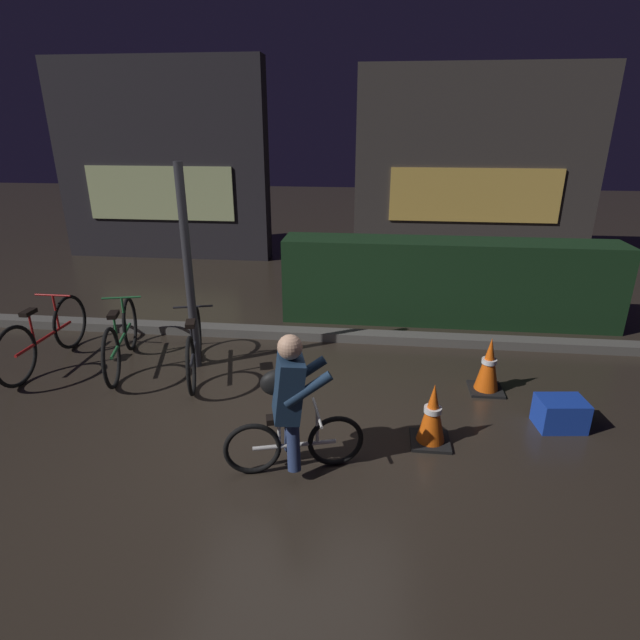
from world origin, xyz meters
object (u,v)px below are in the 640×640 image
parked_bike_center_left (194,346)px  blue_crate (560,413)px  street_post (188,271)px  cyclist (290,403)px  parked_bike_left_mid (121,339)px  parked_bike_leftmost (45,337)px  traffic_cone_far (489,366)px  traffic_cone_near (432,415)px

parked_bike_center_left → blue_crate: parked_bike_center_left is taller
street_post → cyclist: (1.47, -1.81, -0.57)m
parked_bike_left_mid → cyclist: (2.35, -1.71, 0.27)m
parked_bike_leftmost → parked_bike_left_mid: (0.94, 0.07, -0.01)m
cyclist → street_post: bearing=113.5°
parked_bike_leftmost → traffic_cone_far: 5.20m
parked_bike_leftmost → parked_bike_left_mid: 0.94m
parked_bike_center_left → traffic_cone_near: (2.63, -1.12, -0.05)m
street_post → parked_bike_left_mid: 1.22m
parked_bike_left_mid → cyclist: size_ratio=1.35×
parked_bike_leftmost → traffic_cone_far: parked_bike_leftmost is taller
parked_bike_left_mid → blue_crate: bearing=-114.4°
parked_bike_center_left → cyclist: size_ratio=1.27×
street_post → parked_bike_left_mid: size_ratio=1.43×
traffic_cone_near → traffic_cone_far: bearing=56.6°
traffic_cone_far → parked_bike_leftmost: bearing=179.1°
parked_bike_center_left → traffic_cone_far: 3.33m
blue_crate → street_post: bearing=167.2°
parked_bike_left_mid → traffic_cone_near: size_ratio=2.76×
street_post → parked_bike_leftmost: bearing=-174.9°
traffic_cone_far → traffic_cone_near: bearing=-123.4°
street_post → cyclist: 2.40m
traffic_cone_near → blue_crate: (1.27, 0.40, -0.14)m
traffic_cone_far → cyclist: 2.50m
parked_bike_center_left → blue_crate: size_ratio=3.59×
traffic_cone_far → cyclist: size_ratio=0.51×
parked_bike_leftmost → traffic_cone_far: size_ratio=2.77×
parked_bike_leftmost → traffic_cone_near: 4.64m
cyclist → blue_crate: bearing=4.5°
parked_bike_center_left → blue_crate: bearing=-115.7°
traffic_cone_near → street_post: bearing=154.2°
parked_bike_left_mid → cyclist: bearing=-141.1°
cyclist → parked_bike_left_mid: bearing=128.4°
parked_bike_left_mid → traffic_cone_far: 4.27m
street_post → parked_bike_center_left: 0.88m
cyclist → traffic_cone_near: bearing=7.0°
street_post → traffic_cone_far: (3.38, -0.24, -0.89)m
street_post → traffic_cone_far: 3.51m
traffic_cone_far → blue_crate: 0.88m
traffic_cone_near → traffic_cone_far: (0.70, 1.06, 0.01)m
parked_bike_center_left → traffic_cone_near: bearing=-128.3°
parked_bike_left_mid → cyclist: 2.92m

